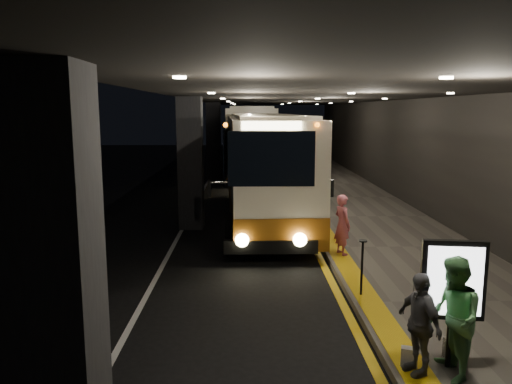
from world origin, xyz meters
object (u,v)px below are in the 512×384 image
object	(u,v)px
coach_third	(255,137)
bag_plain	(409,357)
coach_main	(263,171)
passenger_waiting_green	(453,318)
stanchion_post	(362,268)
passenger_waiting_grey	(419,323)
passenger_boarding	(342,225)
coach_second	(255,142)
bag_polka	(451,347)
info_sign	(453,283)

from	to	relation	value
coach_third	bag_plain	xyz separation A→B (m)	(1.67, -34.95, -1.40)
coach_main	passenger_waiting_green	distance (m)	11.67
bag_plain	stanchion_post	size ratio (longest dim) A/B	0.26
coach_third	passenger_waiting_grey	size ratio (longest dim) A/B	7.43
passenger_boarding	stanchion_post	world-z (taller)	passenger_boarding
coach_second	coach_main	bearing A→B (deg)	-87.42
coach_third	passenger_waiting_green	distance (m)	35.32
coach_third	stanchion_post	bearing A→B (deg)	-85.54
bag_polka	bag_plain	size ratio (longest dim) A/B	1.06
coach_second	bag_polka	distance (m)	24.61
passenger_boarding	coach_main	bearing A→B (deg)	-1.11
coach_second	coach_third	bearing A→B (deg)	90.92
coach_second	coach_third	distance (m)	10.24
passenger_waiting_green	coach_second	bearing A→B (deg)	-172.67
passenger_boarding	passenger_waiting_grey	world-z (taller)	passenger_boarding
bag_plain	stanchion_post	xyz separation A→B (m)	(-0.05, 2.94, 0.43)
coach_main	bag_plain	world-z (taller)	coach_main
passenger_boarding	passenger_waiting_green	world-z (taller)	passenger_waiting_green
coach_second	passenger_waiting_green	xyz separation A→B (m)	(2.40, -25.01, -0.91)
passenger_waiting_green	bag_plain	world-z (taller)	passenger_waiting_green
passenger_waiting_green	stanchion_post	xyz separation A→B (m)	(-0.55, 3.23, -0.31)
coach_third	bag_plain	size ratio (longest dim) A/B	38.15
coach_main	passenger_waiting_green	bearing A→B (deg)	-81.22
coach_second	info_sign	xyz separation A→B (m)	(2.49, -24.73, -0.47)
coach_third	passenger_waiting_green	world-z (taller)	coach_third
coach_main	bag_polka	world-z (taller)	coach_main
passenger_boarding	passenger_waiting_grey	xyz separation A→B (m)	(-0.05, -6.08, -0.05)
passenger_waiting_green	info_sign	xyz separation A→B (m)	(0.08, 0.28, 0.43)
bag_polka	info_sign	distance (m)	1.22
passenger_waiting_green	coach_main	bearing A→B (deg)	-166.67
coach_second	stanchion_post	size ratio (longest dim) A/B	11.15
passenger_waiting_green	bag_polka	bearing A→B (deg)	158.12
passenger_waiting_grey	bag_plain	size ratio (longest dim) A/B	5.13
passenger_waiting_green	passenger_waiting_grey	distance (m)	0.48
passenger_waiting_green	info_sign	bearing A→B (deg)	165.06
bag_plain	stanchion_post	world-z (taller)	stanchion_post
info_sign	passenger_boarding	bearing A→B (deg)	102.42
coach_second	stanchion_post	distance (m)	21.89
coach_main	info_sign	xyz separation A→B (m)	(2.40, -11.13, -0.31)
info_sign	stanchion_post	bearing A→B (deg)	109.94
passenger_boarding	passenger_waiting_grey	bearing A→B (deg)	158.13
bag_polka	passenger_boarding	bearing A→B (deg)	96.68
info_sign	stanchion_post	world-z (taller)	info_sign
bag_plain	stanchion_post	bearing A→B (deg)	90.97
info_sign	stanchion_post	xyz separation A→B (m)	(-0.64, 2.96, -0.74)
coach_main	coach_second	bearing A→B (deg)	87.64
coach_second	passenger_waiting_green	size ratio (longest dim) A/B	7.30
passenger_boarding	stanchion_post	xyz separation A→B (m)	(-0.16, -2.97, -0.23)
passenger_boarding	passenger_waiting_green	distance (m)	6.22
coach_main	passenger_waiting_grey	bearing A→B (deg)	-83.26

